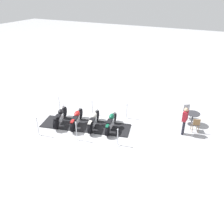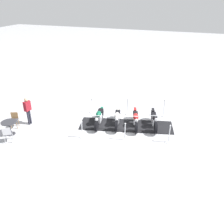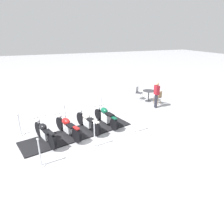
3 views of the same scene
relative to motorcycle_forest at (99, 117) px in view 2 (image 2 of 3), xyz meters
The scene contains 16 objects.
ground_plane 1.68m from the motorcycle_forest, 75.19° to the right, with size 80.00×80.00×0.00m, color #B2B2B7.
display_platform 1.67m from the motorcycle_forest, 75.19° to the right, with size 5.40×1.46×0.05m, color black.
motorcycle_forest is the anchor object (origin of this frame).
motorcycle_cream 1.07m from the motorcycle_forest, 76.15° to the right, with size 2.16×0.85×0.98m.
motorcycle_maroon 2.14m from the motorcycle_forest, 76.37° to the right, with size 2.22×0.90×0.97m.
motorcycle_black 3.20m from the motorcycle_forest, 76.23° to the right, with size 2.12×0.92×1.03m.
stanchion_right_mid 2.19m from the motorcycle_forest, 119.14° to the right, with size 0.30×0.30×1.04m.
stanchion_right_rear 4.17m from the motorcycle_forest, 97.17° to the right, with size 0.36×0.36×1.06m.
stanchion_left_front 1.71m from the motorcycle_forest, 37.82° to the left, with size 0.35×0.35×1.03m.
stanchion_right_front 1.65m from the motorcycle_forest, 168.65° to the left, with size 0.29×0.29×1.01m.
stanchion_left_rear 4.19m from the motorcycle_forest, 54.65° to the right, with size 0.29×0.29×1.15m.
stanchion_left_mid 2.23m from the motorcycle_forest, 32.30° to the right, with size 0.29×0.29×1.13m.
cafe_table 4.97m from the motorcycle_forest, 121.81° to the left, with size 0.83×0.83×0.77m.
cafe_chair_near_table 4.90m from the motorcycle_forest, 112.32° to the left, with size 0.52×0.52×0.89m.
cafe_chair_across_table 5.01m from the motorcycle_forest, 131.22° to the left, with size 0.56×0.56×0.92m.
bystander_person 4.18m from the motorcycle_forest, 108.01° to the left, with size 0.42×0.26×1.69m.
Camera 2 is at (-11.75, -3.29, 7.03)m, focal length 38.10 mm.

